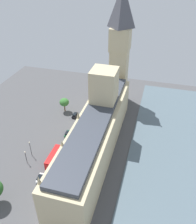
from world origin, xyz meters
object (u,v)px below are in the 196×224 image
parliament_building (97,131)px  street_lamp_far_end (30,146)px  plane_tree_by_river_gate (64,102)px  street_lamp_corner (25,155)px  car_dark_green_midblock (68,134)px  car_white_near_tower (40,178)px  double_decker_bus_opposite_hall (54,158)px  car_black_leading (75,115)px  clock_tower (120,46)px  pedestrian_kerbside (65,164)px

parliament_building → street_lamp_far_end: bearing=23.9°
plane_tree_by_river_gate → street_lamp_corner: (0.57, 36.95, -1.20)m
car_dark_green_midblock → car_white_near_tower: 25.63m
street_lamp_corner → double_decker_bus_opposite_hall: bearing=-165.3°
street_lamp_corner → car_dark_green_midblock: bearing=-114.6°
plane_tree_by_river_gate → double_decker_bus_opposite_hall: bearing=105.5°
car_black_leading → clock_tower: bearing=51.5°
pedestrian_kerbside → plane_tree_by_river_gate: size_ratio=0.23×
plane_tree_by_river_gate → parliament_building: bearing=135.9°
car_dark_green_midblock → street_lamp_far_end: street_lamp_far_end is taller
pedestrian_kerbside → street_lamp_corner: street_lamp_corner is taller
parliament_building → clock_tower: bearing=-90.3°
parliament_building → car_dark_green_midblock: (14.65, -4.77, -8.51)m
plane_tree_by_river_gate → street_lamp_corner: bearing=89.1°
car_black_leading → car_white_near_tower: same height
plane_tree_by_river_gate → pedestrian_kerbside: bearing=112.0°
double_decker_bus_opposite_hall → car_dark_green_midblock: bearing=-86.3°
car_dark_green_midblock → street_lamp_far_end: 18.24m
car_dark_green_midblock → pedestrian_kerbside: car_dark_green_midblock is taller
car_black_leading → pedestrian_kerbside: car_black_leading is taller
street_lamp_far_end → parliament_building: bearing=-156.1°
double_decker_bus_opposite_hall → pedestrian_kerbside: (-4.51, 0.35, -1.87)m
car_dark_green_midblock → plane_tree_by_river_gate: plane_tree_by_river_gate is taller
street_lamp_far_end → clock_tower: bearing=-115.5°
double_decker_bus_opposite_hall → pedestrian_kerbside: size_ratio=6.18×
car_black_leading → car_white_near_tower: bearing=-87.0°
car_black_leading → street_lamp_far_end: size_ratio=0.67×
car_dark_green_midblock → plane_tree_by_river_gate: 19.89m
car_black_leading → car_dark_green_midblock: (-1.87, 14.31, 0.00)m
parliament_building → car_dark_green_midblock: 17.60m
clock_tower → car_white_near_tower: clock_tower is taller
parliament_building → pedestrian_kerbside: bearing=54.0°
car_dark_green_midblock → street_lamp_far_end: size_ratio=0.67×
car_white_near_tower → street_lamp_corner: 11.16m
car_white_near_tower → plane_tree_by_river_gate: 44.14m
clock_tower → double_decker_bus_opposite_hall: 60.07m
street_lamp_far_end → street_lamp_corner: (-0.23, 4.11, -0.71)m
double_decker_bus_opposite_hall → car_white_near_tower: size_ratio=2.36×
clock_tower → street_lamp_far_end: 61.15m
car_dark_green_midblock → parliament_building: bearing=-21.4°
pedestrian_kerbside → parliament_building: bearing=-133.7°
double_decker_bus_opposite_hall → plane_tree_by_river_gate: plane_tree_by_river_gate is taller
double_decker_bus_opposite_hall → pedestrian_kerbside: double_decker_bus_opposite_hall is taller
street_lamp_far_end → car_white_near_tower: bearing=130.9°
parliament_building → car_black_leading: size_ratio=15.21×
pedestrian_kerbside → street_lamp_corner: (14.60, 2.30, 3.27)m
street_lamp_far_end → double_decker_bus_opposite_hall: bearing=171.9°
car_dark_green_midblock → pedestrian_kerbside: 18.04m
parliament_building → car_white_near_tower: 26.98m
clock_tower → plane_tree_by_river_gate: clock_tower is taller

